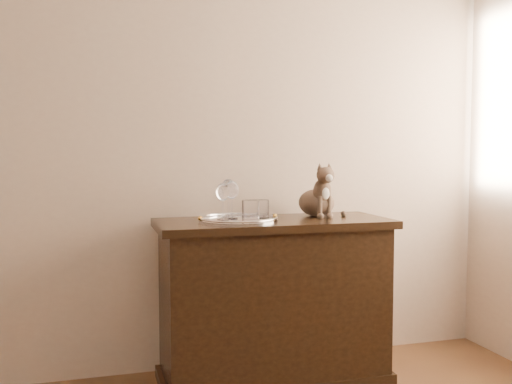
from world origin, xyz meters
TOP-DOWN VIEW (x-y plane):
  - wall_back at (0.00, 2.25)m, footprint 4.00×0.10m
  - sideboard at (0.60, 1.94)m, footprint 1.20×0.50m
  - tray at (0.42, 1.95)m, footprint 0.40×0.40m
  - wine_glass_b at (0.39, 2.05)m, footprint 0.08×0.08m
  - wine_glass_c at (0.33, 1.93)m, footprint 0.07×0.07m
  - wine_glass_d at (0.39, 1.97)m, footprint 0.07×0.07m
  - tumbler_a at (0.47, 1.92)m, footprint 0.09×0.09m
  - tumbler_c at (0.54, 1.96)m, footprint 0.08×0.08m
  - cat at (0.87, 2.03)m, footprint 0.30×0.28m

SIDE VIEW (x-z plane):
  - sideboard at x=0.60m, z-range 0.00..0.85m
  - tray at x=0.42m, z-range 0.85..0.86m
  - tumbler_c at x=0.54m, z-range 0.86..0.95m
  - tumbler_a at x=0.47m, z-range 0.86..0.96m
  - wine_glass_c at x=0.33m, z-range 0.86..1.04m
  - wine_glass_d at x=0.39m, z-range 0.86..1.05m
  - wine_glass_b at x=0.39m, z-range 0.86..1.06m
  - cat at x=0.87m, z-range 0.85..1.14m
  - wall_back at x=0.00m, z-range 0.00..2.70m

